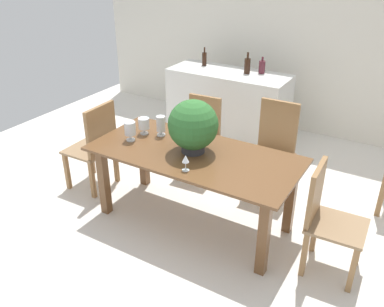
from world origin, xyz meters
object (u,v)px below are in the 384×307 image
object	(u,v)px
crystal_vase_left	(161,125)
wine_glass	(186,160)
chair_far_right	(274,145)
chair_head_end	(96,143)
kitchen_counter	(228,106)
wine_bottle_amber	(247,66)
crystal_vase_right	(130,129)
flower_centerpiece	(193,126)
chair_far_left	(201,132)
dining_table	(194,165)
crystal_vase_center_near	(144,124)
wine_bottle_dark	(262,67)
chair_foot_end	(326,215)
wine_bottle_tall	(204,59)

from	to	relation	value
crystal_vase_left	wine_glass	xyz separation A→B (m)	(0.58, -0.48, -0.01)
chair_far_right	chair_head_end	size ratio (longest dim) A/B	1.03
chair_head_end	wine_glass	size ratio (longest dim) A/B	6.92
kitchen_counter	wine_bottle_amber	xyz separation A→B (m)	(0.23, 0.06, 0.58)
crystal_vase_right	wine_glass	size ratio (longest dim) A/B	1.35
wine_glass	wine_bottle_amber	world-z (taller)	wine_bottle_amber
chair_far_right	flower_centerpiece	bearing A→B (deg)	-118.15
chair_far_left	wine_glass	size ratio (longest dim) A/B	6.44
dining_table	crystal_vase_right	world-z (taller)	crystal_vase_right
chair_far_left	crystal_vase_center_near	world-z (taller)	crystal_vase_center_near
crystal_vase_center_near	crystal_vase_right	distance (m)	0.20
crystal_vase_center_near	wine_bottle_dark	size ratio (longest dim) A/B	0.78
wine_glass	wine_bottle_dark	bearing A→B (deg)	97.45
chair_foot_end	crystal_vase_left	world-z (taller)	crystal_vase_left
chair_far_right	crystal_vase_right	xyz separation A→B (m)	(-1.10, -1.01, 0.32)
flower_centerpiece	crystal_vase_center_near	distance (m)	0.65
crystal_vase_right	crystal_vase_left	bearing A→B (deg)	53.28
chair_head_end	wine_bottle_amber	world-z (taller)	wine_bottle_amber
flower_centerpiece	crystal_vase_center_near	world-z (taller)	flower_centerpiece
chair_far_right	crystal_vase_center_near	world-z (taller)	chair_far_right
wine_glass	chair_far_right	bearing A→B (deg)	74.93
dining_table	wine_bottle_amber	bearing A→B (deg)	100.66
wine_bottle_dark	chair_foot_end	bearing A→B (deg)	-55.15
crystal_vase_right	dining_table	bearing A→B (deg)	7.47
chair_far_right	crystal_vase_right	distance (m)	1.53
chair_foot_end	flower_centerpiece	distance (m)	1.36
wine_glass	wine_bottle_dark	xyz separation A→B (m)	(-0.31, 2.39, 0.18)
chair_far_left	crystal_vase_right	distance (m)	1.08
crystal_vase_right	wine_bottle_tall	size ratio (longest dim) A/B	0.77
crystal_vase_right	chair_far_right	bearing A→B (deg)	42.58
crystal_vase_center_near	wine_bottle_tall	xyz separation A→B (m)	(-0.39, 1.93, 0.18)
dining_table	kitchen_counter	xyz separation A→B (m)	(-0.60, 1.91, -0.15)
wine_bottle_tall	chair_far_right	bearing A→B (deg)	-36.82
chair_far_left	flower_centerpiece	xyz separation A→B (m)	(0.42, -0.89, 0.50)
flower_centerpiece	kitchen_counter	distance (m)	2.05
wine_bottle_tall	crystal_vase_center_near	bearing A→B (deg)	-78.45
chair_head_end	wine_bottle_amber	size ratio (longest dim) A/B	3.60
crystal_vase_center_near	dining_table	bearing A→B (deg)	-9.31
wine_bottle_amber	wine_bottle_tall	bearing A→B (deg)	175.08
crystal_vase_center_near	wine_glass	size ratio (longest dim) A/B	1.17
chair_far_left	flower_centerpiece	world-z (taller)	flower_centerpiece
dining_table	chair_foot_end	distance (m)	1.24
chair_far_left	crystal_vase_left	bearing A→B (deg)	-96.17
chair_foot_end	crystal_vase_center_near	xyz separation A→B (m)	(-1.89, 0.11, 0.34)
chair_far_left	crystal_vase_right	world-z (taller)	crystal_vase_right
chair_far_right	crystal_vase_left	world-z (taller)	chair_far_right
chair_far_right	crystal_vase_center_near	xyz separation A→B (m)	(-1.08, -0.82, 0.31)
chair_foot_end	crystal_vase_center_near	bearing A→B (deg)	84.36
dining_table	wine_bottle_amber	xyz separation A→B (m)	(-0.37, 1.97, 0.43)
crystal_vase_left	wine_bottle_tall	bearing A→B (deg)	106.73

